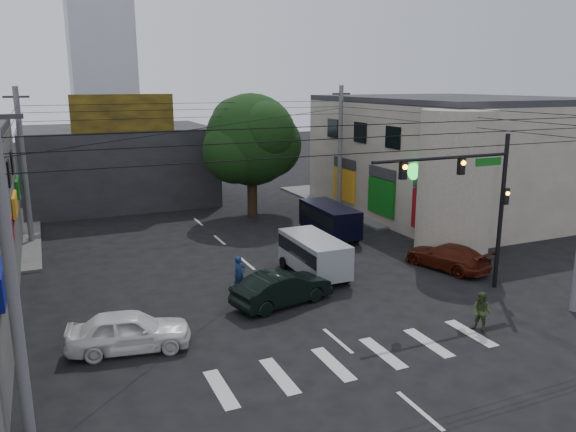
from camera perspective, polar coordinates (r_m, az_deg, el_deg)
ground at (r=23.97m, az=1.57°, el=-9.68°), size 160.00×160.00×0.00m
sidewalk_far_right at (r=47.74m, az=11.92°, el=1.88°), size 16.00×16.00×0.15m
building_right at (r=43.21m, az=16.03°, el=5.74°), size 14.00×18.00×8.00m
corner_column at (r=31.94m, az=16.58°, el=3.13°), size 4.00×4.00×8.00m
building_far at (r=46.67m, az=-16.88°, el=4.98°), size 14.00×10.00×6.00m
billboard at (r=41.42m, az=-16.41°, el=9.99°), size 7.00×0.30×2.60m
street_tree at (r=39.48m, az=-3.74°, el=7.70°), size 6.40×6.40×8.70m
traffic_gantry at (r=26.03m, az=18.41°, el=2.61°), size 7.10×0.35×7.20m
utility_pole_near_left at (r=16.17m, az=-26.35°, el=-5.33°), size 0.32×0.32×9.20m
utility_pole_far_left at (r=36.24m, az=-25.26°, el=4.53°), size 0.32×0.32×9.20m
utility_pole_far_right at (r=41.37m, az=5.31°, el=6.71°), size 0.32×0.32×9.20m
dark_sedan at (r=24.42m, az=-0.60°, el=-7.35°), size 3.57×5.21×1.49m
white_compact at (r=21.29m, az=-15.84°, el=-11.15°), size 3.25×4.94×1.48m
maroon_sedan at (r=30.10m, az=15.85°, el=-3.98°), size 4.17×5.51×1.32m
silver_minivan at (r=27.87m, az=2.65°, el=-4.16°), size 4.64×2.01×1.98m
navy_van at (r=34.83m, az=4.22°, el=-0.54°), size 5.21×2.27×2.03m
traffic_officer at (r=25.62m, az=-4.96°, el=-6.03°), size 0.94×0.87×1.79m
pedestrian_olive at (r=23.12m, az=19.06°, el=-9.22°), size 1.24×1.20×1.59m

